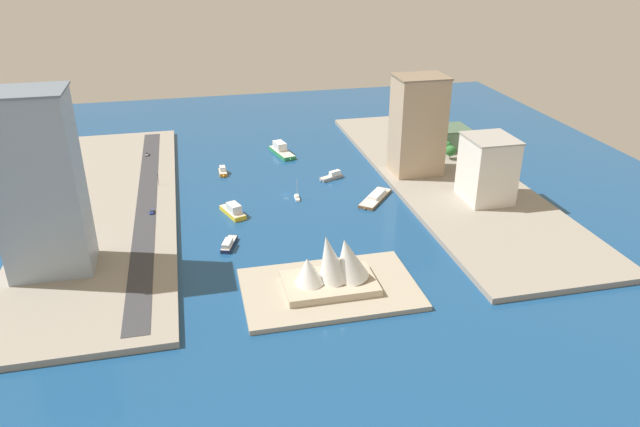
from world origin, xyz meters
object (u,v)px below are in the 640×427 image
(sailboat_small_white, at_px, (297,197))
(traffic_light_waterfront, at_px, (158,177))
(patrol_launch_navy, at_px, (229,244))
(terminal_long_green, at_px, (441,137))
(opera_landmark, at_px, (332,267))
(ferry_yellow_fast, at_px, (233,211))
(hatchback_blue, at_px, (152,211))
(tower_tall_glass, at_px, (38,185))
(ferry_green_doubledeck, at_px, (281,150))
(hotel_broad_white, at_px, (487,169))
(apartment_midrise_tan, at_px, (418,125))
(yacht_sleek_gray, at_px, (332,176))
(water_taxi_orange, at_px, (223,171))
(barge_flat_brown, at_px, (376,197))
(sedan_silver, at_px, (147,154))

(sailboat_small_white, height_order, traffic_light_waterfront, sailboat_small_white)
(patrol_launch_navy, distance_m, terminal_long_green, 173.34)
(patrol_launch_navy, relative_size, opera_landmark, 0.45)
(sailboat_small_white, height_order, opera_landmark, opera_landmark)
(opera_landmark, bearing_deg, traffic_light_waterfront, -60.54)
(ferry_yellow_fast, distance_m, traffic_light_waterfront, 54.98)
(hatchback_blue, bearing_deg, tower_tall_glass, 51.15)
(tower_tall_glass, bearing_deg, traffic_light_waterfront, -115.89)
(ferry_green_doubledeck, relative_size, hotel_broad_white, 0.84)
(hatchback_blue, distance_m, traffic_light_waterfront, 36.21)
(apartment_midrise_tan, height_order, hatchback_blue, apartment_midrise_tan)
(ferry_green_doubledeck, relative_size, terminal_long_green, 0.79)
(yacht_sleek_gray, xyz_separation_m, ferry_yellow_fast, (59.15, 35.10, 0.75))
(apartment_midrise_tan, xyz_separation_m, opera_landmark, (75.09, 106.83, -19.19))
(water_taxi_orange, bearing_deg, hatchback_blue, 53.03)
(patrol_launch_navy, distance_m, hatchback_blue, 51.05)
(sailboat_small_white, height_order, tower_tall_glass, tower_tall_glass)
(ferry_yellow_fast, distance_m, opera_landmark, 84.23)
(barge_flat_brown, bearing_deg, sedan_silver, -36.94)
(sailboat_small_white, bearing_deg, patrol_launch_navy, 48.44)
(yacht_sleek_gray, bearing_deg, ferry_green_doubledeck, -66.13)
(barge_flat_brown, bearing_deg, traffic_light_waterfront, -19.53)
(terminal_long_green, distance_m, hotel_broad_white, 82.24)
(tower_tall_glass, bearing_deg, sailboat_small_white, -154.74)
(yacht_sleek_gray, relative_size, hotel_broad_white, 0.46)
(sailboat_small_white, xyz_separation_m, hotel_broad_white, (-92.40, 27.09, 18.31))
(hotel_broad_white, relative_size, traffic_light_waterfront, 5.08)
(patrol_launch_navy, height_order, apartment_midrise_tan, apartment_midrise_tan)
(sedan_silver, height_order, hatchback_blue, sedan_silver)
(ferry_yellow_fast, relative_size, tower_tall_glass, 0.27)
(hotel_broad_white, xyz_separation_m, traffic_light_waterfront, (162.94, -56.51, -12.18))
(barge_flat_brown, height_order, opera_landmark, opera_landmark)
(hotel_broad_white, height_order, tower_tall_glass, tower_tall_glass)
(barge_flat_brown, height_order, apartment_midrise_tan, apartment_midrise_tan)
(ferry_yellow_fast, relative_size, hatchback_blue, 3.97)
(hotel_broad_white, relative_size, sedan_silver, 7.51)
(patrol_launch_navy, xyz_separation_m, terminal_long_green, (-142.49, -98.44, 7.44))
(ferry_yellow_fast, relative_size, traffic_light_waterfront, 3.08)
(patrol_launch_navy, relative_size, traffic_light_waterfront, 2.48)
(sailboat_small_white, bearing_deg, tower_tall_glass, 25.26)
(tower_tall_glass, height_order, sedan_silver, tower_tall_glass)
(tower_tall_glass, distance_m, sedan_silver, 139.48)
(ferry_green_doubledeck, distance_m, water_taxi_orange, 46.91)
(ferry_yellow_fast, height_order, traffic_light_waterfront, traffic_light_waterfront)
(ferry_yellow_fast, height_order, terminal_long_green, terminal_long_green)
(yacht_sleek_gray, distance_m, tower_tall_glass, 158.84)
(sailboat_small_white, bearing_deg, traffic_light_waterfront, -22.64)
(hotel_broad_white, height_order, sedan_silver, hotel_broad_white)
(water_taxi_orange, bearing_deg, sailboat_small_white, 128.26)
(ferry_green_doubledeck, relative_size, yacht_sleek_gray, 1.83)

